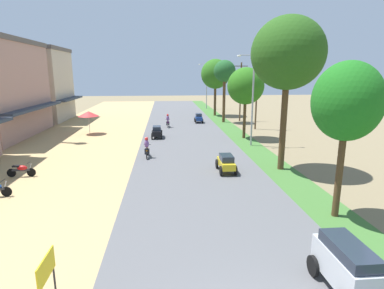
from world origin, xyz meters
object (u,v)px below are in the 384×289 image
object	(u,v)px
median_tree_fourth	(225,72)
motorbike_foreground_rider	(147,148)
vendor_umbrella	(88,114)
parked_motorbike_third	(21,169)
car_sedan_black	(157,131)
motorbike_ahead_second	(168,121)
streetlamp_near	(253,94)
street_signboard	(46,271)
car_sedan_yellow	(226,162)
utility_pole_far	(257,91)
car_van_silver	(345,265)
median_tree_second	(288,54)
streetlamp_mid	(207,83)
car_hatchback_blue	(199,118)
median_tree_third	(246,86)
median_tree_nearest	(347,102)
median_tree_fifth	(215,74)
utility_pole_near	(241,91)

from	to	relation	value
median_tree_fourth	motorbike_foreground_rider	world-z (taller)	median_tree_fourth
vendor_umbrella	motorbike_foreground_rider	world-z (taller)	vendor_umbrella
parked_motorbike_third	car_sedan_black	size ratio (longest dim) A/B	0.80
vendor_umbrella	motorbike_ahead_second	size ratio (longest dim) A/B	1.40
vendor_umbrella	streetlamp_near	size ratio (longest dim) A/B	0.31
street_signboard	car_sedan_yellow	size ratio (longest dim) A/B	0.66
utility_pole_far	motorbike_ahead_second	distance (m)	11.33
vendor_umbrella	motorbike_foreground_rider	bearing A→B (deg)	-56.97
streetlamp_near	car_van_silver	bearing A→B (deg)	-97.58
median_tree_second	streetlamp_near	bearing A→B (deg)	90.64
streetlamp_mid	car_sedan_black	bearing A→B (deg)	-108.00
car_van_silver	streetlamp_mid	bearing A→B (deg)	87.04
car_hatchback_blue	utility_pole_far	bearing A→B (deg)	-39.50
median_tree_third	streetlamp_near	bearing A→B (deg)	-93.10
motorbike_foreground_rider	median_tree_nearest	bearing A→B (deg)	-50.27
parked_motorbike_third	vendor_umbrella	distance (m)	14.72
median_tree_third	car_sedan_black	size ratio (longest dim) A/B	3.17
median_tree_fourth	median_tree_fifth	world-z (taller)	median_tree_fifth
median_tree_fifth	street_signboard	bearing A→B (deg)	-105.63
median_tree_fifth	motorbike_ahead_second	size ratio (longest dim) A/B	4.84
parked_motorbike_third	car_sedan_black	xyz separation A→B (m)	(8.46, 11.85, 0.19)
parked_motorbike_third	median_tree_fourth	distance (m)	28.58
utility_pole_far	median_tree_fifth	bearing A→B (deg)	103.27
utility_pole_near	car_hatchback_blue	bearing A→B (deg)	-166.36
streetlamp_near	utility_pole_near	size ratio (longest dim) A/B	1.02
streetlamp_near	utility_pole_near	distance (m)	15.62
street_signboard	motorbike_ahead_second	bearing A→B (deg)	82.79
vendor_umbrella	car_hatchback_blue	size ratio (longest dim) A/B	1.26
median_tree_second	car_sedan_black	world-z (taller)	median_tree_second
parked_motorbike_third	car_hatchback_blue	bearing A→B (deg)	57.22
street_signboard	streetlamp_mid	size ratio (longest dim) A/B	0.18
car_sedan_black	car_hatchback_blue	xyz separation A→B (m)	(5.42, 9.70, 0.01)
street_signboard	motorbike_ahead_second	xyz separation A→B (m)	(3.82, 30.15, -0.25)
car_van_silver	car_hatchback_blue	xyz separation A→B (m)	(-0.73, 33.86, -0.28)
median_tree_third	car_hatchback_blue	size ratio (longest dim) A/B	3.57
car_sedan_black	motorbike_foreground_rider	xyz separation A→B (m)	(-0.62, -7.77, 0.11)
car_sedan_yellow	car_hatchback_blue	bearing A→B (deg)	88.69
street_signboard	motorbike_ahead_second	size ratio (longest dim) A/B	0.83
median_tree_fifth	car_sedan_yellow	world-z (taller)	median_tree_fifth
street_signboard	streetlamp_mid	distance (m)	52.32
streetlamp_mid	car_van_silver	world-z (taller)	streetlamp_mid
median_tree_third	car_sedan_yellow	world-z (taller)	median_tree_third
streetlamp_mid	car_van_silver	size ratio (longest dim) A/B	3.48
parked_motorbike_third	car_hatchback_blue	world-z (taller)	car_hatchback_blue
median_tree_fifth	motorbike_foreground_rider	xyz separation A→B (m)	(-9.42, -24.73, -5.63)
median_tree_second	motorbike_foreground_rider	world-z (taller)	median_tree_second
median_tree_nearest	parked_motorbike_third	bearing A→B (deg)	157.31
vendor_umbrella	median_tree_third	xyz separation A→B (m)	(16.43, -3.62, 3.04)
median_tree_second	car_van_silver	xyz separation A→B (m)	(-2.73, -12.52, -6.82)
median_tree_second	median_tree_third	world-z (taller)	median_tree_second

